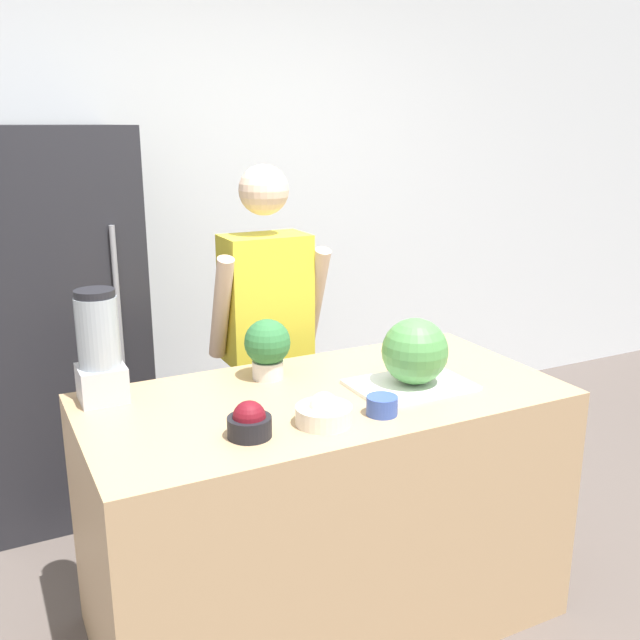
{
  "coord_description": "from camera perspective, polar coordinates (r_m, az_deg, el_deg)",
  "views": [
    {
      "loc": [
        -1.04,
        -1.62,
        1.78
      ],
      "look_at": [
        0.0,
        0.44,
        1.13
      ],
      "focal_mm": 40.0,
      "sensor_mm": 36.0,
      "label": 1
    }
  ],
  "objects": [
    {
      "name": "wall_back",
      "position": [
        3.92,
        -11.35,
        8.27
      ],
      "size": [
        8.0,
        0.06,
        2.6
      ],
      "color": "silver",
      "rests_on": "ground_plane"
    },
    {
      "name": "bowl_small_blue",
      "position": [
        2.27,
        4.98,
        -6.83
      ],
      "size": [
        0.1,
        0.1,
        0.06
      ],
      "color": "#334C9E",
      "rests_on": "counter_island"
    },
    {
      "name": "cutting_board",
      "position": [
        2.51,
        7.22,
        -5.19
      ],
      "size": [
        0.4,
        0.29,
        0.01
      ],
      "color": "white",
      "rests_on": "counter_island"
    },
    {
      "name": "potted_plant",
      "position": [
        2.55,
        -4.23,
        -2.11
      ],
      "size": [
        0.17,
        0.17,
        0.22
      ],
      "color": "beige",
      "rests_on": "counter_island"
    },
    {
      "name": "blender",
      "position": [
        2.43,
        -17.25,
        -2.22
      ],
      "size": [
        0.15,
        0.15,
        0.38
      ],
      "color": "#B7B7BC",
      "rests_on": "counter_island"
    },
    {
      "name": "refrigerator",
      "position": [
        3.48,
        -20.33,
        -0.3
      ],
      "size": [
        0.72,
        0.72,
        1.77
      ],
      "color": "#232328",
      "rests_on": "ground_plane"
    },
    {
      "name": "watermelon",
      "position": [
        2.48,
        7.6,
        -2.5
      ],
      "size": [
        0.23,
        0.23,
        0.23
      ],
      "color": "#4C8C47",
      "rests_on": "cutting_board"
    },
    {
      "name": "person",
      "position": [
        3.12,
        -4.25,
        -2.09
      ],
      "size": [
        0.5,
        0.26,
        1.61
      ],
      "color": "#333338",
      "rests_on": "ground_plane"
    },
    {
      "name": "bowl_cream",
      "position": [
        2.19,
        0.31,
        -7.42
      ],
      "size": [
        0.17,
        0.17,
        0.1
      ],
      "color": "beige",
      "rests_on": "counter_island"
    },
    {
      "name": "bowl_cherries",
      "position": [
        2.11,
        -5.67,
        -8.14
      ],
      "size": [
        0.13,
        0.13,
        0.11
      ],
      "color": "black",
      "rests_on": "counter_island"
    },
    {
      "name": "counter_island",
      "position": [
        2.63,
        0.41,
        -14.9
      ],
      "size": [
        1.62,
        0.8,
        0.88
      ],
      "color": "tan",
      "rests_on": "ground_plane"
    }
  ]
}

